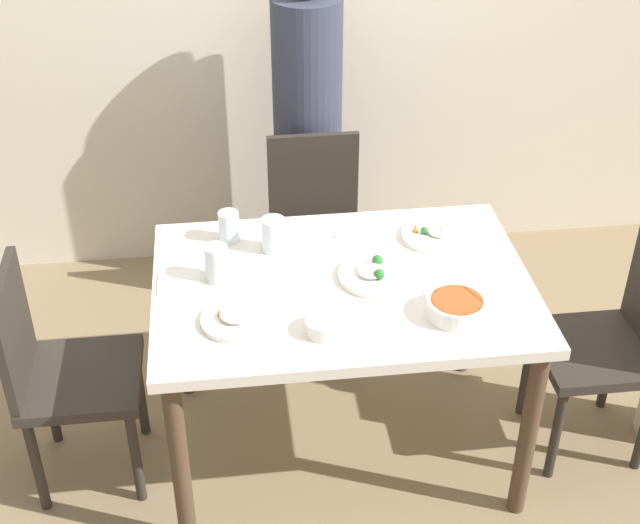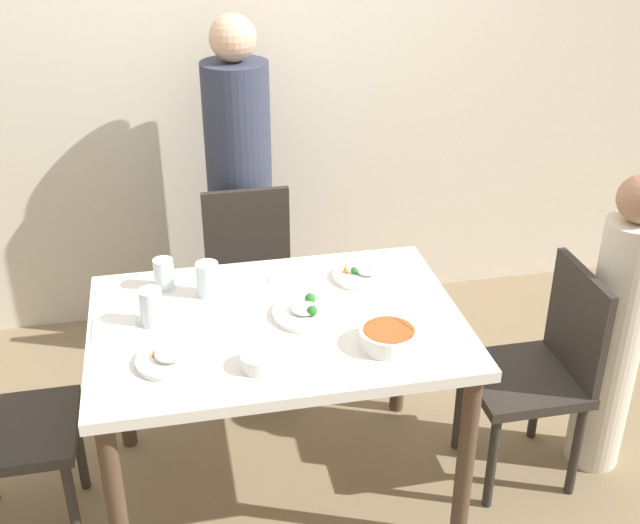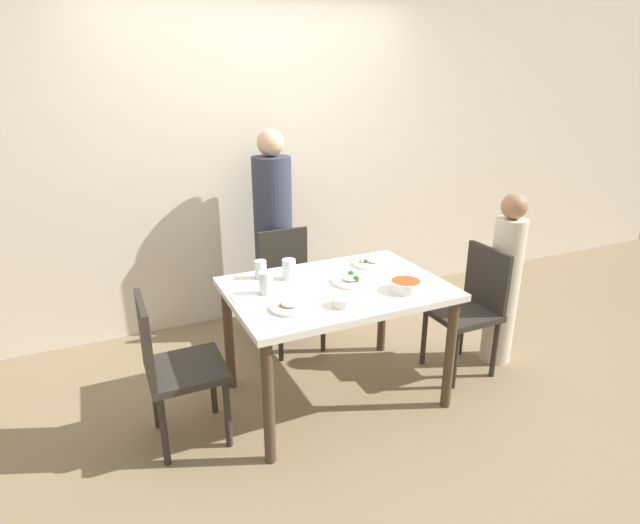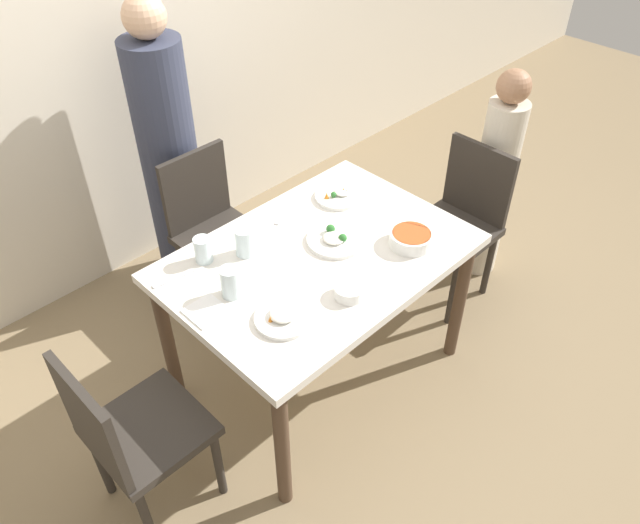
{
  "view_description": "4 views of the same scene",
  "coord_description": "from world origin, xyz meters",
  "px_view_note": "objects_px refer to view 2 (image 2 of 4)",
  "views": [
    {
      "loc": [
        -0.37,
        -2.39,
        2.45
      ],
      "look_at": [
        -0.08,
        -0.04,
        0.86
      ],
      "focal_mm": 50.0,
      "sensor_mm": 36.0,
      "label": 1
    },
    {
      "loc": [
        -0.33,
        -2.29,
        2.19
      ],
      "look_at": [
        0.13,
        -0.08,
        1.0
      ],
      "focal_mm": 45.0,
      "sensor_mm": 36.0,
      "label": 2
    },
    {
      "loc": [
        -1.22,
        -2.4,
        1.87
      ],
      "look_at": [
        -0.1,
        0.02,
        0.91
      ],
      "focal_mm": 28.0,
      "sensor_mm": 36.0,
      "label": 3
    },
    {
      "loc": [
        -1.4,
        -1.43,
        2.41
      ],
      "look_at": [
        -0.06,
        -0.07,
        0.79
      ],
      "focal_mm": 35.0,
      "sensor_mm": 36.0,
      "label": 4
    }
  ],
  "objects_px": {
    "person_child": "(614,335)",
    "bowl_curry": "(389,337)",
    "person_adult": "(241,200)",
    "glass_water_tall": "(208,279)",
    "chair_child_spot": "(541,367)",
    "plate_rice_adult": "(309,312)",
    "chair_adult_spot": "(252,282)"
  },
  "relations": [
    {
      "from": "bowl_curry",
      "to": "plate_rice_adult",
      "type": "bearing_deg",
      "value": 132.38
    },
    {
      "from": "plate_rice_adult",
      "to": "chair_child_spot",
      "type": "bearing_deg",
      "value": -5.82
    },
    {
      "from": "chair_adult_spot",
      "to": "plate_rice_adult",
      "type": "distance_m",
      "value": 0.83
    },
    {
      "from": "person_adult",
      "to": "plate_rice_adult",
      "type": "xyz_separation_m",
      "value": [
        0.11,
        -1.09,
        0.04
      ]
    },
    {
      "from": "plate_rice_adult",
      "to": "chair_adult_spot",
      "type": "bearing_deg",
      "value": 97.93
    },
    {
      "from": "person_child",
      "to": "bowl_curry",
      "type": "relative_size",
      "value": 6.41
    },
    {
      "from": "person_child",
      "to": "glass_water_tall",
      "type": "xyz_separation_m",
      "value": [
        -1.45,
        0.3,
        0.24
      ]
    },
    {
      "from": "person_child",
      "to": "glass_water_tall",
      "type": "height_order",
      "value": "person_child"
    },
    {
      "from": "plate_rice_adult",
      "to": "person_child",
      "type": "bearing_deg",
      "value": -4.39
    },
    {
      "from": "chair_adult_spot",
      "to": "person_adult",
      "type": "relative_size",
      "value": 0.55
    },
    {
      "from": "chair_child_spot",
      "to": "plate_rice_adult",
      "type": "height_order",
      "value": "chair_child_spot"
    },
    {
      "from": "chair_child_spot",
      "to": "glass_water_tall",
      "type": "height_order",
      "value": "glass_water_tall"
    },
    {
      "from": "chair_child_spot",
      "to": "bowl_curry",
      "type": "bearing_deg",
      "value": -76.88
    },
    {
      "from": "person_adult",
      "to": "glass_water_tall",
      "type": "bearing_deg",
      "value": -103.87
    },
    {
      "from": "bowl_curry",
      "to": "plate_rice_adult",
      "type": "relative_size",
      "value": 0.74
    },
    {
      "from": "person_adult",
      "to": "bowl_curry",
      "type": "relative_size",
      "value": 8.32
    },
    {
      "from": "chair_child_spot",
      "to": "person_adult",
      "type": "distance_m",
      "value": 1.54
    },
    {
      "from": "person_child",
      "to": "glass_water_tall",
      "type": "distance_m",
      "value": 1.5
    },
    {
      "from": "chair_child_spot",
      "to": "plate_rice_adult",
      "type": "xyz_separation_m",
      "value": [
        -0.85,
        0.09,
        0.29
      ]
    },
    {
      "from": "person_child",
      "to": "bowl_curry",
      "type": "height_order",
      "value": "person_child"
    },
    {
      "from": "chair_adult_spot",
      "to": "plate_rice_adult",
      "type": "xyz_separation_m",
      "value": [
        0.11,
        -0.77,
        0.29
      ]
    },
    {
      "from": "chair_child_spot",
      "to": "glass_water_tall",
      "type": "bearing_deg",
      "value": -104.23
    },
    {
      "from": "person_child",
      "to": "chair_adult_spot",
      "type": "bearing_deg",
      "value": 145.38
    },
    {
      "from": "person_adult",
      "to": "plate_rice_adult",
      "type": "relative_size",
      "value": 6.16
    },
    {
      "from": "person_child",
      "to": "bowl_curry",
      "type": "bearing_deg",
      "value": -170.79
    },
    {
      "from": "person_adult",
      "to": "glass_water_tall",
      "type": "xyz_separation_m",
      "value": [
        -0.22,
        -0.88,
        0.08
      ]
    },
    {
      "from": "bowl_curry",
      "to": "plate_rice_adult",
      "type": "distance_m",
      "value": 0.32
    },
    {
      "from": "chair_child_spot",
      "to": "glass_water_tall",
      "type": "distance_m",
      "value": 1.26
    },
    {
      "from": "bowl_curry",
      "to": "glass_water_tall",
      "type": "xyz_separation_m",
      "value": [
        -0.54,
        0.45,
        0.03
      ]
    },
    {
      "from": "person_adult",
      "to": "person_child",
      "type": "relative_size",
      "value": 1.3
    },
    {
      "from": "plate_rice_adult",
      "to": "glass_water_tall",
      "type": "distance_m",
      "value": 0.39
    },
    {
      "from": "chair_child_spot",
      "to": "bowl_curry",
      "type": "xyz_separation_m",
      "value": [
        -0.64,
        -0.15,
        0.31
      ]
    }
  ]
}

